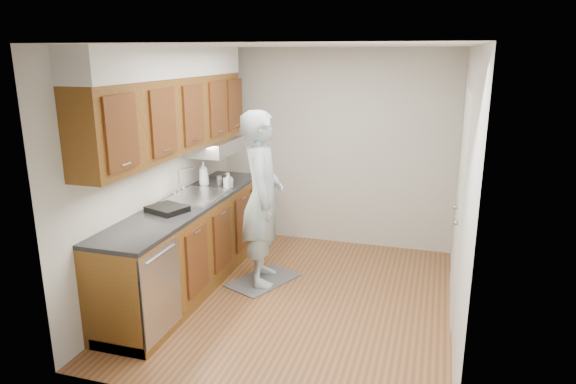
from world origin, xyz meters
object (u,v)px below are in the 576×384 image
Objects in this scene: soap_bottle_a at (204,173)px; dish_rack at (167,209)px; soap_bottle_b at (228,180)px; steel_can at (219,181)px; person at (262,187)px; soap_bottle_c at (228,179)px; soda_can at (228,182)px.

soap_bottle_a is 1.02m from dish_rack.
steel_can is at bearing 150.73° from soap_bottle_b.
soap_bottle_a reaches higher than soap_bottle_b.
person is at bearing -32.05° from soap_bottle_b.
steel_can is at bearing -158.59° from soap_bottle_c.
soap_bottle_a reaches higher than steel_can.
soap_bottle_b reaches higher than soap_bottle_c.
soap_bottle_a is at bearing -179.38° from soap_bottle_b.
soap_bottle_a reaches higher than dish_rack.
person is 7.13× the size of soap_bottle_a.
dish_rack is at bearing -101.90° from soap_bottle_b.
soda_can is at bearing -68.32° from soap_bottle_c.
person is at bearing -33.57° from soda_can.
soap_bottle_b is 1.58× the size of steel_can.
person reaches higher than dish_rack.
steel_can is (0.15, 0.08, -0.09)m from soap_bottle_a.
soap_bottle_b is 0.13m from soap_bottle_c.
soda_can is at bearing 5.73° from soap_bottle_a.
soap_bottle_a is 1.72× the size of soap_bottle_b.
soap_bottle_c is 0.10m from soda_can.
dish_rack is (0.09, -1.01, -0.12)m from soap_bottle_a.
person is 0.74m from soap_bottle_c.
steel_can reaches higher than dish_rack.
soda_can is (0.04, -0.09, -0.02)m from soap_bottle_c.
soap_bottle_a is 2.72× the size of steel_can.
steel_can is 1.09m from dish_rack.
soap_bottle_a is 2.00× the size of soap_bottle_c.
steel_can is 0.31× the size of dish_rack.
soda_can is 0.15m from steel_can.
soda_can is at bearing 39.87° from person.
soap_bottle_b is (0.30, 0.00, -0.06)m from soap_bottle_a.
person reaches higher than soda_can.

